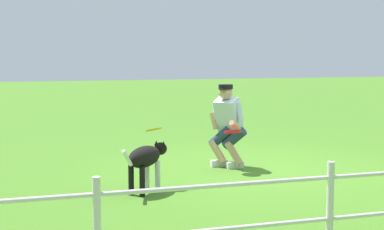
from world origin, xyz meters
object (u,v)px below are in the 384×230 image
(frisbee_held, at_px, (233,132))
(dog, at_px, (146,158))
(person, at_px, (227,123))
(frisbee_flying, at_px, (154,130))

(frisbee_held, bearing_deg, dog, 27.21)
(person, xyz_separation_m, frisbee_held, (0.06, 0.38, -0.09))
(frisbee_flying, relative_size, frisbee_held, 0.87)
(frisbee_flying, bearing_deg, dog, 58.48)
(dog, relative_size, frisbee_flying, 3.63)
(person, relative_size, frisbee_flying, 5.83)
(person, height_order, dog, person)
(dog, xyz_separation_m, frisbee_held, (-1.47, -0.76, 0.18))
(person, xyz_separation_m, dog, (1.53, 1.14, -0.27))
(person, xyz_separation_m, frisbee_flying, (1.37, 0.88, 0.06))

